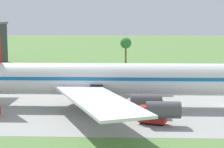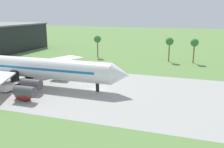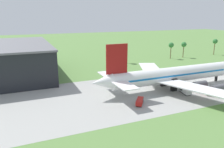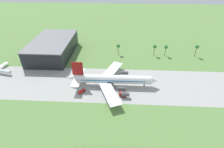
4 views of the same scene
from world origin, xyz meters
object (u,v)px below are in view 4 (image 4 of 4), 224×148
at_px(jet_airliner, 111,79).
at_px(catering_van, 82,91).
at_px(baggage_tug, 123,95).
at_px(terminal_building, 53,47).
at_px(fuel_truck, 112,90).

xyz_separation_m(jet_airliner, catering_van, (-20.77, -9.99, -4.51)).
bearing_deg(baggage_tug, catering_van, 174.50).
bearing_deg(baggage_tug, terminal_building, 138.46).
bearing_deg(fuel_truck, jet_airliner, 93.78).
height_order(jet_airliner, catering_van, jet_airliner).
xyz_separation_m(baggage_tug, terminal_building, (-69.50, 61.57, 6.29)).
xyz_separation_m(fuel_truck, terminal_building, (-61.31, 56.23, 6.74)).
bearing_deg(catering_van, baggage_tug, -5.50).
xyz_separation_m(baggage_tug, catering_van, (-29.45, 2.84, -0.53)).
bearing_deg(jet_airliner, catering_van, -154.32).
relative_size(baggage_tug, fuel_truck, 0.80).
relative_size(jet_airliner, terminal_building, 1.13).
xyz_separation_m(jet_airliner, terminal_building, (-60.82, 48.74, 2.32)).
height_order(jet_airliner, terminal_building, jet_airliner).
height_order(jet_airliner, fuel_truck, jet_airliner).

